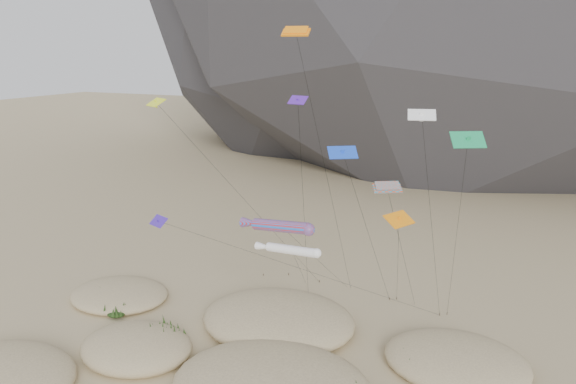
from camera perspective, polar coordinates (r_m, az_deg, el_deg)
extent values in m
ellipsoid|color=#CCB789|center=(55.52, -15.14, -15.00)|extent=(10.69, 9.09, 2.84)
ellipsoid|color=#CCB789|center=(58.24, -0.99, -12.84)|extent=(15.79, 13.42, 3.45)
ellipsoid|color=#CCB789|center=(53.96, 16.72, -16.10)|extent=(12.73, 10.82, 2.65)
ellipsoid|color=#CCB789|center=(67.11, -16.75, -9.94)|extent=(11.36, 9.66, 2.06)
ellipsoid|color=black|center=(53.00, -23.81, -17.12)|extent=(2.41, 2.06, 0.72)
ellipsoid|color=black|center=(56.54, -12.08, -14.05)|extent=(2.64, 2.26, 0.79)
ellipsoid|color=black|center=(56.56, -11.47, -14.12)|extent=(2.06, 1.76, 0.62)
ellipsoid|color=black|center=(57.88, 0.84, -12.77)|extent=(2.94, 2.52, 0.88)
ellipsoid|color=black|center=(58.12, 1.21, -12.76)|extent=(2.36, 2.02, 0.71)
ellipsoid|color=black|center=(53.35, 15.79, -16.27)|extent=(2.02, 1.73, 0.61)
ellipsoid|color=black|center=(52.36, 12.52, -16.81)|extent=(2.22, 1.90, 0.67)
ellipsoid|color=black|center=(66.42, -18.10, -10.28)|extent=(2.27, 1.94, 0.68)
ellipsoid|color=black|center=(62.99, -17.05, -11.69)|extent=(2.13, 1.82, 0.64)
cylinder|color=#3F2D1E|center=(62.66, 2.15, -11.42)|extent=(0.08, 0.08, 0.30)
cylinder|color=#3F2D1E|center=(68.66, 3.20, -9.03)|extent=(0.08, 0.08, 0.30)
cylinder|color=#3F2D1E|center=(65.36, 10.99, -10.55)|extent=(0.08, 0.08, 0.30)
cylinder|color=#3F2D1E|center=(65.11, 10.28, -10.62)|extent=(0.08, 0.08, 0.30)
cylinder|color=#3F2D1E|center=(62.78, 15.15, -11.89)|extent=(0.08, 0.08, 0.30)
cylinder|color=#3F2D1E|center=(70.54, 0.06, -8.34)|extent=(0.08, 0.08, 0.30)
cylinder|color=#3F2D1E|center=(63.18, 15.86, -11.77)|extent=(0.08, 0.08, 0.30)
cylinder|color=#3F2D1E|center=(70.44, -2.52, -8.39)|extent=(0.08, 0.08, 0.30)
cylinder|color=red|center=(47.77, -0.73, -3.50)|extent=(5.77, 2.08, 1.61)
sphere|color=red|center=(46.21, 2.10, -3.84)|extent=(1.08, 1.08, 1.08)
cone|color=red|center=(49.62, -3.63, -3.17)|extent=(2.46, 1.34, 1.15)
cylinder|color=black|center=(57.61, 3.19, -7.06)|extent=(0.41, 17.85, 12.78)
cylinder|color=white|center=(47.54, 0.38, -5.91)|extent=(4.92, 1.47, 1.10)
sphere|color=white|center=(46.33, 2.92, -6.23)|extent=(0.81, 0.81, 0.81)
cone|color=white|center=(48.99, -2.27, -5.59)|extent=(2.05, 0.97, 0.83)
cylinder|color=black|center=(57.96, 1.23, -7.87)|extent=(5.66, 17.28, 10.96)
cube|color=orange|center=(48.71, 0.81, 15.92)|extent=(2.45, 1.24, 0.71)
cube|color=orange|center=(48.72, 0.81, 16.13)|extent=(2.07, 0.98, 0.69)
cylinder|color=black|center=(56.63, 4.08, 1.02)|extent=(1.12, 14.19, 28.73)
cube|color=#FF491A|center=(46.97, 10.06, 0.37)|extent=(2.55, 2.03, 0.65)
cube|color=#FF491A|center=(46.92, 10.07, 0.63)|extent=(2.13, 1.67, 0.65)
cylinder|color=black|center=(55.64, 11.60, -6.22)|extent=(0.42, 13.56, 16.24)
cube|color=blue|center=(42.31, 5.57, 4.03)|extent=(2.47, 2.12, 0.80)
cube|color=blue|center=(42.34, 5.57, 3.83)|extent=(0.34, 0.33, 0.75)
cylinder|color=black|center=(53.27, 8.41, -4.91)|extent=(0.05, 18.14, 19.83)
cube|color=#179759|center=(43.25, 17.82, 5.08)|extent=(2.75, 2.20, 1.09)
cube|color=#179759|center=(43.27, 17.80, 4.89)|extent=(0.44, 0.47, 0.82)
cylinder|color=black|center=(52.67, 16.66, -4.98)|extent=(2.19, 14.09, 20.91)
cube|color=#501DAD|center=(46.46, 1.01, 9.32)|extent=(1.69, 1.04, 0.66)
cube|color=#501DAD|center=(46.48, 1.00, 9.14)|extent=(0.22, 0.25, 0.53)
cylinder|color=black|center=(53.70, 1.66, -2.65)|extent=(2.74, 9.84, 23.28)
cube|color=orange|center=(41.69, 11.22, -2.74)|extent=(2.14, 2.61, 0.76)
cube|color=orange|center=(41.74, 11.21, -2.94)|extent=(0.29, 0.33, 0.80)
cylinder|color=black|center=(53.43, 11.08, -7.56)|extent=(3.96, 19.11, 15.31)
cube|color=#3E1DAD|center=(53.90, -13.01, -2.91)|extent=(2.14, 1.60, 0.81)
cube|color=#3E1DAD|center=(53.94, -13.01, -3.06)|extent=(0.32, 0.34, 0.65)
cylinder|color=black|center=(56.47, 2.02, -8.03)|extent=(24.12, 15.19, 11.71)
cube|color=#EDFF1A|center=(51.03, -13.27, 8.86)|extent=(2.29, 1.97, 0.67)
cube|color=#EDFF1A|center=(51.04, -13.26, 8.69)|extent=(0.29, 0.26, 0.70)
cylinder|color=black|center=(58.55, -3.81, -1.48)|extent=(8.64, 18.50, 22.81)
cube|color=white|center=(46.13, 13.44, 7.63)|extent=(2.40, 1.65, 0.79)
cube|color=white|center=(46.14, 13.43, 7.45)|extent=(0.31, 0.28, 0.75)
cylinder|color=black|center=(53.69, 14.42, -3.69)|extent=(1.10, 11.01, 22.27)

